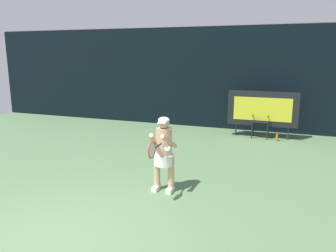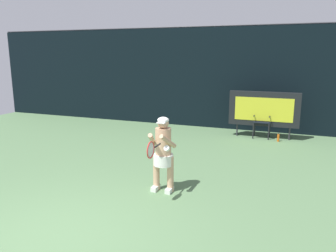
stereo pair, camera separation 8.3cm
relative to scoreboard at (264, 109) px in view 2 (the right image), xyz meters
The scene contains 7 objects.
ground 8.11m from the scoreboard, 106.86° to the right, with size 18.00×22.00×0.03m.
backdrop_screen 2.68m from the scoreboard, 157.27° to the left, with size 18.00×0.12×3.66m.
scoreboard is the anchor object (origin of this frame).
umpire_chair 0.33m from the scoreboard, 130.41° to the left, with size 0.52×0.44×1.08m.
water_bottle 1.02m from the scoreboard, 32.47° to the right, with size 0.07×0.07×0.27m.
tennis_player 5.34m from the scoreboard, 105.74° to the right, with size 0.53×0.60×1.50m.
tennis_racket 5.96m from the scoreboard, 103.78° to the right, with size 0.03×0.60×0.31m.
Camera 2 is at (3.20, -3.46, 2.69)m, focal length 35.72 mm.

